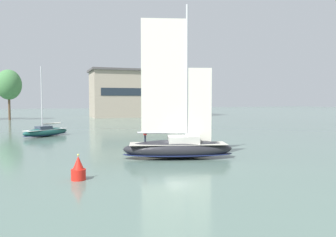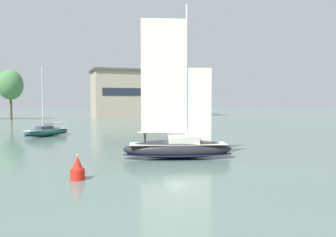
% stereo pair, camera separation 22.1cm
% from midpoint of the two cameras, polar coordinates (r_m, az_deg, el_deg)
% --- Properties ---
extents(ground_plane, '(400.00, 400.00, 0.00)m').
position_cam_midpoint_polar(ground_plane, '(34.43, 1.56, -6.91)').
color(ground_plane, slate).
extents(waterfront_building, '(41.41, 15.84, 16.32)m').
position_cam_midpoint_polar(waterfront_building, '(118.03, -3.46, 4.36)').
color(waterfront_building, tan).
rests_on(waterfront_building, ground).
extents(tree_shore_center, '(7.23, 7.23, 14.88)m').
position_cam_midpoint_polar(tree_shore_center, '(107.68, -26.05, 5.30)').
color(tree_shore_center, brown).
rests_on(tree_shore_center, ground).
extents(sailboat_main, '(11.94, 6.32, 15.79)m').
position_cam_midpoint_polar(sailboat_main, '(34.24, 1.59, -4.90)').
color(sailboat_main, '#232328').
rests_on(sailboat_main, ground).
extents(sailboat_moored_near_marina, '(6.46, 6.90, 10.17)m').
position_cam_midpoint_polar(sailboat_moored_near_marina, '(84.74, 2.75, -0.32)').
color(sailboat_moored_near_marina, '#232328').
rests_on(sailboat_moored_near_marina, ground).
extents(sailboat_moored_outer_mooring, '(8.16, 6.77, 11.49)m').
position_cam_midpoint_polar(sailboat_moored_outer_mooring, '(57.99, -20.62, -2.16)').
color(sailboat_moored_outer_mooring, '#194C47').
rests_on(sailboat_moored_outer_mooring, ground).
extents(channel_buoy, '(1.11, 1.11, 2.00)m').
position_cam_midpoint_polar(channel_buoy, '(26.15, -15.58, -8.57)').
color(channel_buoy, red).
rests_on(channel_buoy, ground).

